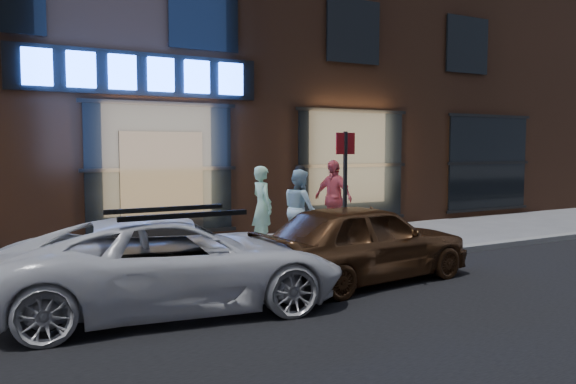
% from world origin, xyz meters
% --- Properties ---
extents(ground, '(90.00, 90.00, 0.00)m').
position_xyz_m(ground, '(0.00, 0.00, 0.00)').
color(ground, slate).
rests_on(ground, ground).
extents(curb, '(60.00, 0.25, 0.12)m').
position_xyz_m(curb, '(0.00, 0.00, 0.06)').
color(curb, gray).
rests_on(curb, ground).
extents(storefront_building, '(30.20, 8.28, 10.30)m').
position_xyz_m(storefront_building, '(-0.00, 7.99, 5.15)').
color(storefront_building, '#54301E').
rests_on(storefront_building, ground).
extents(man_bowtie, '(0.41, 0.62, 1.69)m').
position_xyz_m(man_bowtie, '(1.68, 2.47, 0.84)').
color(man_bowtie, '#C2FFD0').
rests_on(man_bowtie, ground).
extents(man_cap, '(0.71, 0.86, 1.63)m').
position_xyz_m(man_cap, '(2.29, 1.96, 0.82)').
color(man_cap, white).
rests_on(man_cap, ground).
extents(passerby, '(0.73, 1.12, 1.78)m').
position_xyz_m(passerby, '(3.72, 2.90, 0.89)').
color(passerby, '#F6656B').
rests_on(passerby, ground).
extents(white_suv, '(4.55, 2.55, 1.20)m').
position_xyz_m(white_suv, '(-1.29, -1.06, 0.60)').
color(white_suv, silver).
rests_on(white_suv, ground).
extents(gold_sedan, '(3.79, 1.85, 1.24)m').
position_xyz_m(gold_sedan, '(1.68, -1.02, 0.62)').
color(gold_sedan, brown).
rests_on(gold_sedan, ground).
extents(sign_post, '(0.37, 0.07, 2.34)m').
position_xyz_m(sign_post, '(2.12, 0.10, 1.42)').
color(sign_post, '#262628').
rests_on(sign_post, ground).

